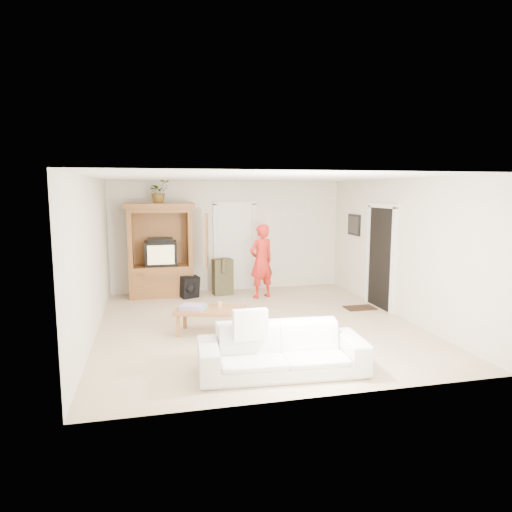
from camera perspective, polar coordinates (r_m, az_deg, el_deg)
The scene contains 19 objects.
floor at distance 8.28m, azimuth 0.12°, elevation -8.52°, with size 6.00×6.00×0.00m, color tan.
ceiling at distance 7.93m, azimuth 0.12°, elevation 9.78°, with size 6.00×6.00×0.00m, color white.
wall_back at distance 10.92m, azimuth -3.50°, elevation 2.52°, with size 5.50×5.50×0.00m, color silver.
wall_front at distance 5.17m, azimuth 7.81°, elevation -3.98°, with size 5.50×5.50×0.00m, color silver.
wall_left at distance 7.84m, azimuth -19.83°, elevation -0.21°, with size 6.00×6.00×0.00m, color silver.
wall_right at distance 9.03m, azimuth 17.36°, elevation 0.95°, with size 6.00×6.00×0.00m, color silver.
armoire at distance 10.48m, azimuth -11.69°, elevation -0.03°, with size 1.82×1.14×2.10m.
door_back at distance 10.95m, azimuth -2.69°, elevation 1.06°, with size 0.85×0.05×2.04m, color white.
doorway_right at distance 9.57m, azimuth 15.35°, elevation -0.26°, with size 0.05×0.90×2.04m, color black.
framed_picture at distance 10.67m, azimuth 12.16°, elevation 3.83°, with size 0.03×0.60×0.48m, color black.
doormat at distance 9.58m, azimuth 12.86°, elevation -6.34°, with size 0.60×0.40×0.02m, color #382316.
plant at distance 10.35m, azimuth -12.05°, elevation 7.89°, with size 0.46×0.40×0.51m, color #4C7238.
man at distance 10.12m, azimuth 0.68°, elevation -0.65°, with size 0.60×0.39×1.64m, color red.
sofa at distance 6.10m, azimuth 3.24°, elevation -11.61°, with size 2.17×0.85×0.63m, color silver.
coffee_table at distance 7.72m, azimuth -5.69°, elevation -6.93°, with size 1.28×0.94×0.43m.
towel at distance 7.66m, azimuth -7.88°, elevation -6.34°, with size 0.38×0.28×0.08m, color #FD54BF.
candle at distance 7.76m, azimuth -4.60°, elevation -6.02°, with size 0.08×0.08×0.10m, color tan.
backpack_black at distance 10.27m, azimuth -8.27°, elevation -3.92°, with size 0.38×0.23×0.47m, color black, non-canonical shape.
backpack_olive at distance 10.51m, azimuth -4.20°, elevation -2.61°, with size 0.43×0.32×0.82m, color #47442B, non-canonical shape.
Camera 1 is at (-1.82, -7.71, 2.39)m, focal length 32.00 mm.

